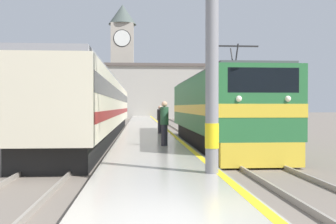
# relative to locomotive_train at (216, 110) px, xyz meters

# --- Properties ---
(ground_plane) EXTENTS (200.00, 200.00, 0.00)m
(ground_plane) POSITION_rel_locomotive_train_xyz_m (-3.45, 15.48, -1.85)
(ground_plane) COLOR #70665B
(platform) EXTENTS (3.17, 140.00, 0.45)m
(platform) POSITION_rel_locomotive_train_xyz_m (-3.45, 10.48, -1.63)
(platform) COLOR #ADA89E
(platform) RESTS_ON ground
(rail_track_near) EXTENTS (2.84, 140.00, 0.16)m
(rail_track_near) POSITION_rel_locomotive_train_xyz_m (0.00, 10.48, -1.82)
(rail_track_near) COLOR #70665B
(rail_track_near) RESTS_ON ground
(rail_track_far) EXTENTS (2.83, 140.00, 0.16)m
(rail_track_far) POSITION_rel_locomotive_train_xyz_m (-6.68, 10.48, -1.82)
(rail_track_far) COLOR #70665B
(rail_track_far) RESTS_ON ground
(locomotive_train) EXTENTS (2.92, 15.54, 4.59)m
(locomotive_train) POSITION_rel_locomotive_train_xyz_m (0.00, 0.00, 0.00)
(locomotive_train) COLOR black
(locomotive_train) RESTS_ON ground
(passenger_train) EXTENTS (2.92, 32.06, 3.78)m
(passenger_train) POSITION_rel_locomotive_train_xyz_m (-6.68, 7.10, 0.19)
(passenger_train) COLOR black
(passenger_train) RESTS_ON ground
(catenary_mast) EXTENTS (2.52, 0.34, 8.34)m
(catenary_mast) POSITION_rel_locomotive_train_xyz_m (-2.15, -10.58, 2.68)
(catenary_mast) COLOR gray
(catenary_mast) RESTS_ON platform
(person_on_platform) EXTENTS (0.34, 0.34, 1.82)m
(person_on_platform) POSITION_rel_locomotive_train_xyz_m (-2.92, -3.96, -0.44)
(person_on_platform) COLOR #23232D
(person_on_platform) RESTS_ON platform
(second_waiting_passenger) EXTENTS (0.34, 0.34, 1.66)m
(second_waiting_passenger) POSITION_rel_locomotive_train_xyz_m (-2.71, 3.41, -0.54)
(second_waiting_passenger) COLOR #23232D
(second_waiting_passenger) RESTS_ON platform
(clock_tower) EXTENTS (5.85, 5.85, 23.63)m
(clock_tower) POSITION_rel_locomotive_train_xyz_m (-7.42, 63.79, 10.86)
(clock_tower) COLOR #ADA393
(clock_tower) RESTS_ON ground
(station_building) EXTENTS (24.21, 6.89, 9.52)m
(station_building) POSITION_rel_locomotive_train_xyz_m (-2.35, 50.66, 2.94)
(station_building) COLOR #A8A399
(station_building) RESTS_ON ground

